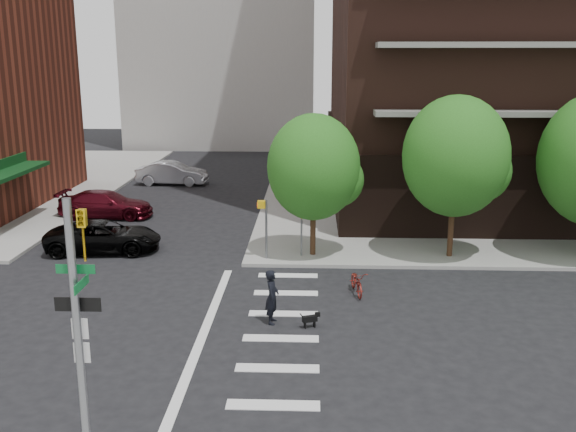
{
  "coord_description": "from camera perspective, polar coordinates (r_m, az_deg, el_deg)",
  "views": [
    {
      "loc": [
        3.94,
        -18.66,
        8.63
      ],
      "look_at": [
        3.0,
        6.0,
        2.5
      ],
      "focal_mm": 40.0,
      "sensor_mm": 36.0,
      "label": 1
    }
  ],
  "objects": [
    {
      "name": "parked_car_silver",
      "position": [
        45.28,
        -10.27,
        3.76
      ],
      "size": [
        1.95,
        4.93,
        1.6
      ],
      "primitive_type": "imported",
      "rotation": [
        0.0,
        0.0,
        1.52
      ],
      "color": "#ADB0B6",
      "rests_on": "ground"
    },
    {
      "name": "parked_car_maroon",
      "position": [
        36.74,
        -15.88,
        1.01
      ],
      "size": [
        2.17,
        5.16,
        1.49
      ],
      "primitive_type": "imported",
      "rotation": [
        0.0,
        0.0,
        1.55
      ],
      "color": "#470A13",
      "rests_on": "ground"
    },
    {
      "name": "traffic_signal",
      "position": [
        13.39,
        -17.78,
        -13.06
      ],
      "size": [
        0.9,
        0.75,
        6.0
      ],
      "color": "slate",
      "rests_on": "sidewalk_s"
    },
    {
      "name": "tree_a",
      "position": [
        27.54,
        2.28,
        4.36
      ],
      "size": [
        4.0,
        4.0,
        5.9
      ],
      "color": "#301E11",
      "rests_on": "sidewalk_ne"
    },
    {
      "name": "scooter",
      "position": [
        24.23,
        6.14,
        -5.83
      ],
      "size": [
        0.85,
        1.83,
        0.92
      ],
      "primitive_type": "imported",
      "rotation": [
        0.0,
        0.0,
        0.14
      ],
      "color": "maroon",
      "rests_on": "ground"
    },
    {
      "name": "sidewalk_ne",
      "position": [
        46.09,
        23.21,
        2.11
      ],
      "size": [
        39.0,
        33.0,
        0.15
      ],
      "primitive_type": "cube",
      "color": "gray",
      "rests_on": "ground"
    },
    {
      "name": "pedestrian_signal",
      "position": [
        27.48,
        -1.27,
        -0.33
      ],
      "size": [
        2.18,
        0.67,
        2.6
      ],
      "color": "slate",
      "rests_on": "sidewalk_ne"
    },
    {
      "name": "tree_b",
      "position": [
        28.12,
        14.66,
        5.15
      ],
      "size": [
        4.5,
        4.5,
        6.65
      ],
      "color": "#301E11",
      "rests_on": "sidewalk_ne"
    },
    {
      "name": "crosswalk",
      "position": [
        20.63,
        -2.89,
        -10.78
      ],
      "size": [
        3.85,
        13.0,
        0.01
      ],
      "color": "silver",
      "rests_on": "ground"
    },
    {
      "name": "ground",
      "position": [
        20.93,
        -9.02,
        -10.58
      ],
      "size": [
        120.0,
        120.0,
        0.0
      ],
      "primitive_type": "plane",
      "color": "black",
      "rests_on": "ground"
    },
    {
      "name": "dog",
      "position": [
        21.24,
        2.03,
        -9.09
      ],
      "size": [
        0.6,
        0.33,
        0.5
      ],
      "rotation": [
        0.0,
        0.0,
        0.34
      ],
      "color": "black",
      "rests_on": "ground"
    },
    {
      "name": "parked_car_black",
      "position": [
        30.28,
        -16.07,
        -1.78
      ],
      "size": [
        2.81,
        5.29,
        1.41
      ],
      "primitive_type": "imported",
      "rotation": [
        0.0,
        0.0,
        1.66
      ],
      "color": "black",
      "rests_on": "ground"
    },
    {
      "name": "dog_walker",
      "position": [
        21.38,
        -1.43,
        -7.19
      ],
      "size": [
        0.71,
        0.49,
        1.85
      ],
      "primitive_type": "imported",
      "rotation": [
        0.0,
        0.0,
        1.49
      ],
      "color": "black",
      "rests_on": "ground"
    }
  ]
}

